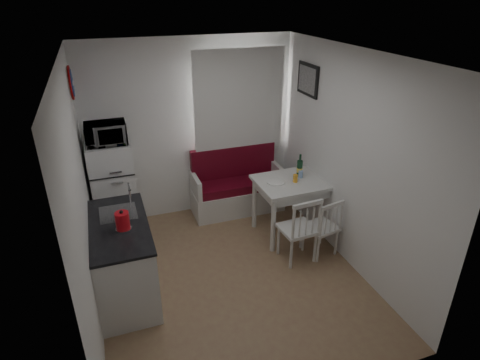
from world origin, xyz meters
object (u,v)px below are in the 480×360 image
object	(u,v)px
dining_table	(296,186)
bench	(237,190)
wine_bottle	(300,165)
chair_right	(325,223)
kettle	(123,221)
microwave	(106,134)
chair_left	(302,224)
kitchen_counter	(123,258)
fridge	(115,191)

from	to	relation	value
dining_table	bench	bearing A→B (deg)	121.40
bench	wine_bottle	size ratio (longest dim) A/B	4.36
bench	chair_right	bearing A→B (deg)	-67.20
chair_right	kettle	distance (m)	2.45
microwave	dining_table	bearing A→B (deg)	-16.87
chair_left	microwave	size ratio (longest dim) A/B	0.98
kitchen_counter	chair_left	xyz separation A→B (m)	(2.11, -0.18, 0.11)
chair_left	fridge	xyz separation A→B (m)	(-2.09, 1.42, 0.13)
dining_table	fridge	distance (m)	2.46
chair_left	kettle	distance (m)	2.11
kitchen_counter	chair_left	distance (m)	2.12
fridge	microwave	xyz separation A→B (m)	(0.00, -0.05, 0.83)
kettle	chair_right	bearing A→B (deg)	-0.66
kitchen_counter	microwave	distance (m)	1.60
kitchen_counter	bench	distance (m)	2.26
dining_table	chair_left	bearing A→B (deg)	-111.72
bench	fridge	world-z (taller)	fridge
dining_table	wine_bottle	xyz separation A→B (m)	(0.09, 0.10, 0.25)
kitchen_counter	chair_right	distance (m)	2.46
bench	wine_bottle	bearing A→B (deg)	-50.31
fridge	wine_bottle	size ratio (longest dim) A/B	4.33
kettle	chair_left	bearing A→B (deg)	-1.05
chair_right	fridge	distance (m)	2.82
chair_left	dining_table	bearing A→B (deg)	65.38
bench	dining_table	bearing A→B (deg)	-57.53
chair_right	kettle	bearing A→B (deg)	167.58
chair_left	fridge	distance (m)	2.54
kitchen_counter	bench	world-z (taller)	kitchen_counter
microwave	kettle	size ratio (longest dim) A/B	2.19
chair_left	wine_bottle	world-z (taller)	wine_bottle
dining_table	wine_bottle	size ratio (longest dim) A/B	3.47
chair_left	fridge	bearing A→B (deg)	141.81
bench	microwave	bearing A→B (deg)	-174.82
fridge	wine_bottle	world-z (taller)	fridge
fridge	microwave	distance (m)	0.83
dining_table	kettle	bearing A→B (deg)	-165.94
kettle	wine_bottle	xyz separation A→B (m)	(2.40, 0.73, -0.04)
chair_left	microwave	xyz separation A→B (m)	(-2.09, 1.37, 0.96)
fridge	kitchen_counter	bearing A→B (deg)	-90.90
kitchen_counter	dining_table	bearing A→B (deg)	11.56
chair_left	chair_right	bearing A→B (deg)	-2.27
dining_table	fridge	world-z (taller)	fridge
microwave	bench	bearing A→B (deg)	5.18
kitchen_counter	microwave	xyz separation A→B (m)	(0.02, 1.19, 1.06)
chair_left	chair_right	xyz separation A→B (m)	(0.34, 0.01, -0.06)
chair_left	bench	bearing A→B (deg)	97.27
bench	microwave	distance (m)	2.15
kitchen_counter	kettle	xyz separation A→B (m)	(0.05, -0.14, 0.56)
fridge	kettle	world-z (taller)	fridge
fridge	dining_table	bearing A→B (deg)	-17.98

